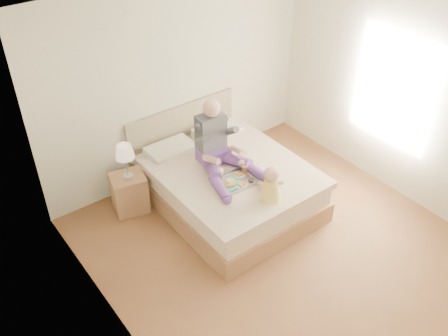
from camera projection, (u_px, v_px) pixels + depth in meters
room at (295, 138)px, 5.09m from camera, size 4.02×4.22×2.71m
bed at (225, 182)px, 6.45m from camera, size 1.70×2.18×1.00m
nightstand at (130, 193)px, 6.36m from camera, size 0.50×0.46×0.52m
lamp at (125, 154)px, 5.98m from camera, size 0.24×0.24×0.48m
adult at (219, 148)px, 6.10m from camera, size 0.74×1.07×0.87m
tray at (234, 180)px, 5.95m from camera, size 0.49×0.39×0.14m
baby at (270, 186)px, 5.63m from camera, size 0.32×0.39×0.44m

